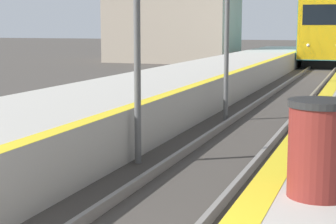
# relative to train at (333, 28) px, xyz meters

# --- Properties ---
(train) EXTENTS (2.90, 16.50, 4.54)m
(train) POSITION_rel_train_xyz_m (0.00, 0.00, 0.00)
(train) COLOR black
(train) RESTS_ON ground
(trash_bin) EXTENTS (0.58, 0.58, 0.85)m
(trash_bin) POSITION_rel_train_xyz_m (2.15, -35.71, -0.91)
(trash_bin) COLOR maroon
(trash_bin) RESTS_ON platform_right
(station_building) EXTENTS (8.86, 5.88, 4.79)m
(station_building) POSITION_rel_train_xyz_m (-10.49, -3.35, 0.10)
(station_building) COLOR tan
(station_building) RESTS_ON ground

